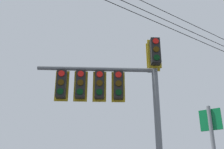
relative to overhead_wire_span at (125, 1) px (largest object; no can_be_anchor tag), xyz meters
The scene contains 2 objects.
signal_mast_assembly 3.06m from the overhead_wire_span, 26.78° to the left, with size 1.66×3.99×6.28m.
overhead_wire_span is the anchor object (origin of this frame).
Camera 1 is at (-8.55, -0.11, 1.57)m, focal length 44.74 mm.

